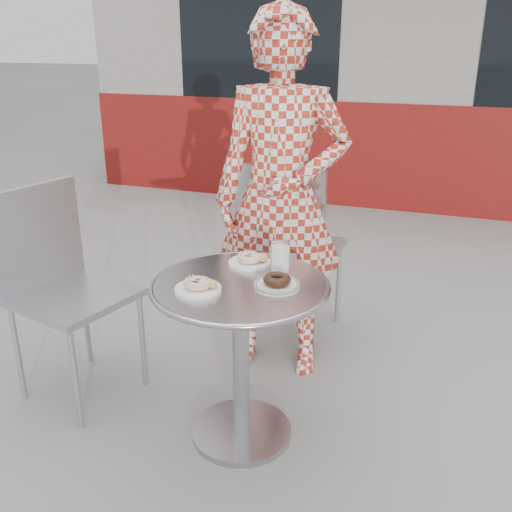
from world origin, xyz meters
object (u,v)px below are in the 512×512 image
(chair_far, at_px, (292,282))
(plate_checker, at_px, (277,283))
(bistro_table, at_px, (241,323))
(seated_person, at_px, (281,200))
(milk_cup, at_px, (280,257))
(chair_left, at_px, (78,334))
(plate_near, at_px, (199,286))
(plate_far, at_px, (250,260))

(chair_far, relative_size, plate_checker, 5.50)
(chair_far, bearing_deg, bistro_table, 98.45)
(seated_person, height_order, plate_checker, seated_person)
(milk_cup, bearing_deg, plate_checker, -76.93)
(chair_left, relative_size, plate_near, 5.58)
(chair_far, distance_m, milk_cup, 0.90)
(milk_cup, bearing_deg, chair_left, -172.87)
(plate_checker, bearing_deg, milk_cup, 103.07)
(bistro_table, height_order, plate_checker, plate_checker)
(bistro_table, relative_size, plate_near, 4.04)
(milk_cup, bearing_deg, bistro_table, -121.74)
(milk_cup, bearing_deg, plate_far, 169.72)
(bistro_table, height_order, seated_person, seated_person)
(plate_near, distance_m, plate_checker, 0.29)
(chair_left, distance_m, seated_person, 1.12)
(bistro_table, height_order, chair_far, chair_far)
(bistro_table, distance_m, chair_far, 0.96)
(bistro_table, bearing_deg, plate_far, 98.75)
(plate_checker, bearing_deg, bistro_table, -174.04)
(chair_left, height_order, plate_near, chair_left)
(chair_left, distance_m, milk_cup, 1.04)
(chair_far, height_order, plate_far, chair_far)
(bistro_table, relative_size, milk_cup, 5.67)
(chair_left, bearing_deg, bistro_table, -79.77)
(plate_far, xyz_separation_m, plate_near, (-0.09, -0.31, -0.00))
(chair_far, height_order, chair_left, chair_far)
(plate_near, bearing_deg, seated_person, 83.34)
(bistro_table, distance_m, milk_cup, 0.30)
(chair_left, relative_size, plate_checker, 5.37)
(plate_far, distance_m, milk_cup, 0.14)
(chair_left, distance_m, plate_near, 0.83)
(bistro_table, bearing_deg, milk_cup, 58.26)
(chair_far, height_order, seated_person, seated_person)
(plate_far, height_order, plate_near, same)
(plate_near, distance_m, milk_cup, 0.36)
(plate_near, bearing_deg, plate_checker, 26.12)
(chair_left, bearing_deg, milk_cup, -68.86)
(chair_far, height_order, milk_cup, chair_far)
(seated_person, xyz_separation_m, plate_near, (-0.08, -0.73, -0.14))
(plate_checker, height_order, milk_cup, milk_cup)
(chair_far, height_order, plate_near, chair_far)
(chair_far, distance_m, chair_left, 1.16)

